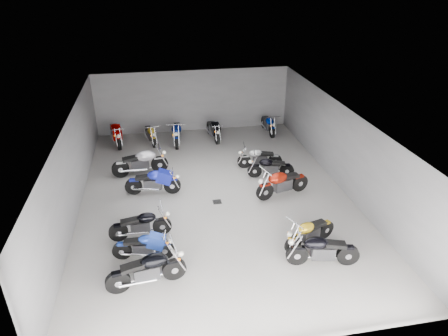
{
  "coord_description": "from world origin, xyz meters",
  "views": [
    {
      "loc": [
        -2.02,
        -13.06,
        7.88
      ],
      "look_at": [
        0.4,
        0.28,
        1.0
      ],
      "focal_mm": 32.0,
      "sensor_mm": 36.0,
      "label": 1
    }
  ],
  "objects_px": {
    "motorcycle_right_d": "(282,183)",
    "motorcycle_back_d": "(213,130)",
    "motorcycle_right_a": "(322,250)",
    "motorcycle_left_c": "(141,225)",
    "motorcycle_right_f": "(259,158)",
    "motorcycle_back_a": "(116,133)",
    "motorcycle_left_e": "(153,182)",
    "motorcycle_left_f": "(141,162)",
    "motorcycle_right_b": "(310,232)",
    "motorcycle_left_b": "(144,246)",
    "motorcycle_right_e": "(270,167)",
    "drain_grate": "(217,202)",
    "motorcycle_back_b": "(151,134)",
    "motorcycle_back_f": "(268,124)",
    "motorcycle_left_a": "(147,270)",
    "motorcycle_back_c": "(177,132)"
  },
  "relations": [
    {
      "from": "motorcycle_back_a",
      "to": "motorcycle_back_c",
      "type": "height_order",
      "value": "motorcycle_back_a"
    },
    {
      "from": "motorcycle_right_a",
      "to": "motorcycle_right_f",
      "type": "xyz_separation_m",
      "value": [
        -0.17,
        6.48,
        -0.05
      ]
    },
    {
      "from": "motorcycle_left_f",
      "to": "motorcycle_back_a",
      "type": "distance_m",
      "value": 3.72
    },
    {
      "from": "motorcycle_left_a",
      "to": "motorcycle_back_b",
      "type": "distance_m",
      "value": 10.08
    },
    {
      "from": "motorcycle_left_a",
      "to": "motorcycle_right_e",
      "type": "relative_size",
      "value": 1.15
    },
    {
      "from": "drain_grate",
      "to": "motorcycle_left_f",
      "type": "bearing_deg",
      "value": 135.02
    },
    {
      "from": "motorcycle_back_a",
      "to": "motorcycle_left_e",
      "type": "bearing_deg",
      "value": 96.15
    },
    {
      "from": "motorcycle_back_d",
      "to": "motorcycle_right_a",
      "type": "bearing_deg",
      "value": 92.58
    },
    {
      "from": "motorcycle_right_b",
      "to": "motorcycle_back_a",
      "type": "bearing_deg",
      "value": 11.71
    },
    {
      "from": "motorcycle_left_c",
      "to": "motorcycle_right_f",
      "type": "xyz_separation_m",
      "value": [
        5.02,
        4.19,
        -0.01
      ]
    },
    {
      "from": "motorcycle_left_c",
      "to": "motorcycle_back_c",
      "type": "height_order",
      "value": "motorcycle_back_c"
    },
    {
      "from": "motorcycle_left_b",
      "to": "motorcycle_right_d",
      "type": "distance_m",
      "value": 5.89
    },
    {
      "from": "motorcycle_left_c",
      "to": "motorcycle_back_a",
      "type": "xyz_separation_m",
      "value": [
        -1.24,
        7.97,
        0.08
      ]
    },
    {
      "from": "motorcycle_back_b",
      "to": "motorcycle_right_e",
      "type": "bearing_deg",
      "value": 124.61
    },
    {
      "from": "motorcycle_left_c",
      "to": "motorcycle_right_b",
      "type": "bearing_deg",
      "value": 71.15
    },
    {
      "from": "motorcycle_left_b",
      "to": "motorcycle_left_c",
      "type": "xyz_separation_m",
      "value": [
        -0.09,
        1.09,
        0.04
      ]
    },
    {
      "from": "motorcycle_right_b",
      "to": "motorcycle_right_e",
      "type": "relative_size",
      "value": 0.98
    },
    {
      "from": "motorcycle_right_a",
      "to": "motorcycle_back_d",
      "type": "relative_size",
      "value": 1.02
    },
    {
      "from": "motorcycle_left_c",
      "to": "motorcycle_right_d",
      "type": "xyz_separation_m",
      "value": [
        5.26,
        1.73,
        0.06
      ]
    },
    {
      "from": "motorcycle_left_a",
      "to": "motorcycle_back_f",
      "type": "xyz_separation_m",
      "value": [
        6.35,
        10.31,
        -0.04
      ]
    },
    {
      "from": "motorcycle_left_c",
      "to": "motorcycle_back_b",
      "type": "height_order",
      "value": "motorcycle_left_c"
    },
    {
      "from": "motorcycle_right_d",
      "to": "motorcycle_back_d",
      "type": "height_order",
      "value": "motorcycle_right_d"
    },
    {
      "from": "drain_grate",
      "to": "motorcycle_back_f",
      "type": "relative_size",
      "value": 0.16
    },
    {
      "from": "motorcycle_left_e",
      "to": "motorcycle_right_d",
      "type": "height_order",
      "value": "motorcycle_right_d"
    },
    {
      "from": "motorcycle_left_e",
      "to": "motorcycle_right_d",
      "type": "bearing_deg",
      "value": 85.71
    },
    {
      "from": "motorcycle_back_c",
      "to": "motorcycle_right_a",
      "type": "bearing_deg",
      "value": 114.32
    },
    {
      "from": "motorcycle_back_a",
      "to": "motorcycle_back_b",
      "type": "bearing_deg",
      "value": 163.14
    },
    {
      "from": "motorcycle_right_e",
      "to": "motorcycle_right_d",
      "type": "bearing_deg",
      "value": -169.86
    },
    {
      "from": "drain_grate",
      "to": "motorcycle_right_e",
      "type": "relative_size",
      "value": 0.17
    },
    {
      "from": "motorcycle_left_c",
      "to": "motorcycle_left_e",
      "type": "bearing_deg",
      "value": 166.31
    },
    {
      "from": "motorcycle_left_c",
      "to": "motorcycle_left_b",
      "type": "bearing_deg",
      "value": 0.52
    },
    {
      "from": "motorcycle_right_f",
      "to": "motorcycle_left_f",
      "type": "bearing_deg",
      "value": 94.86
    },
    {
      "from": "motorcycle_left_b",
      "to": "motorcycle_left_f",
      "type": "relative_size",
      "value": 0.79
    },
    {
      "from": "motorcycle_back_d",
      "to": "motorcycle_right_e",
      "type": "bearing_deg",
      "value": 103.78
    },
    {
      "from": "motorcycle_back_d",
      "to": "motorcycle_back_f",
      "type": "height_order",
      "value": "motorcycle_back_d"
    },
    {
      "from": "drain_grate",
      "to": "motorcycle_back_b",
      "type": "distance_m",
      "value": 6.58
    },
    {
      "from": "motorcycle_back_a",
      "to": "motorcycle_back_d",
      "type": "bearing_deg",
      "value": 165.35
    },
    {
      "from": "motorcycle_back_a",
      "to": "motorcycle_left_f",
      "type": "bearing_deg",
      "value": 97.24
    },
    {
      "from": "motorcycle_back_b",
      "to": "motorcycle_back_d",
      "type": "relative_size",
      "value": 0.92
    },
    {
      "from": "motorcycle_left_f",
      "to": "motorcycle_back_b",
      "type": "distance_m",
      "value": 3.4
    },
    {
      "from": "motorcycle_left_c",
      "to": "motorcycle_right_f",
      "type": "height_order",
      "value": "motorcycle_left_c"
    },
    {
      "from": "motorcycle_left_a",
      "to": "motorcycle_right_f",
      "type": "xyz_separation_m",
      "value": [
        4.84,
        6.45,
        -0.06
      ]
    },
    {
      "from": "motorcycle_left_b",
      "to": "motorcycle_left_f",
      "type": "height_order",
      "value": "motorcycle_left_f"
    },
    {
      "from": "motorcycle_right_f",
      "to": "motorcycle_back_d",
      "type": "bearing_deg",
      "value": 30.16
    },
    {
      "from": "motorcycle_right_e",
      "to": "motorcycle_right_f",
      "type": "height_order",
      "value": "motorcycle_right_f"
    },
    {
      "from": "motorcycle_back_d",
      "to": "motorcycle_left_e",
      "type": "bearing_deg",
      "value": 51.48
    },
    {
      "from": "motorcycle_left_e",
      "to": "motorcycle_right_e",
      "type": "distance_m",
      "value": 4.81
    },
    {
      "from": "motorcycle_back_c",
      "to": "drain_grate",
      "type": "bearing_deg",
      "value": 104.91
    },
    {
      "from": "motorcycle_right_b",
      "to": "motorcycle_back_f",
      "type": "distance_m",
      "value": 9.5
    },
    {
      "from": "motorcycle_left_e",
      "to": "motorcycle_left_f",
      "type": "xyz_separation_m",
      "value": [
        -0.48,
        1.72,
        0.05
      ]
    }
  ]
}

